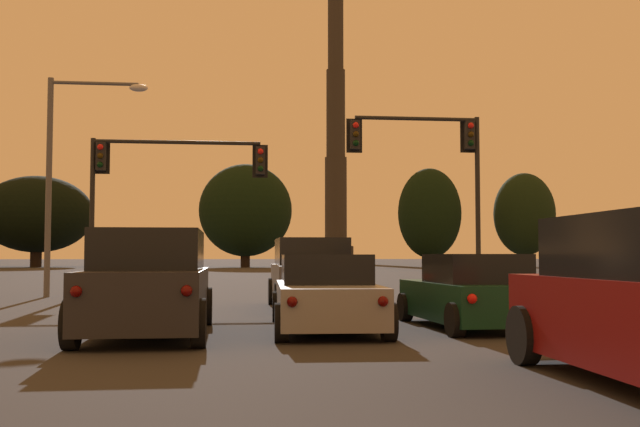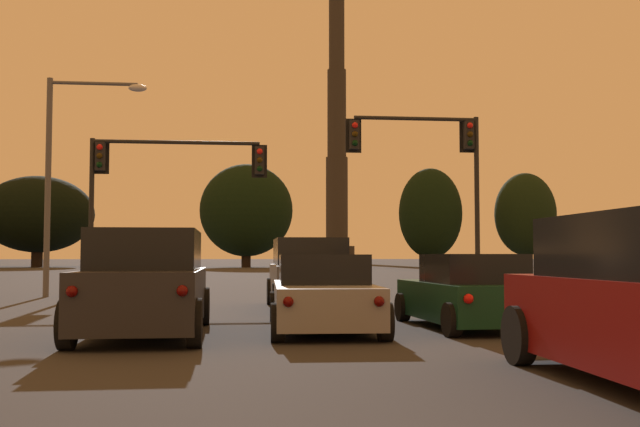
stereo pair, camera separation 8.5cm
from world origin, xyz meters
name	(u,v)px [view 1 (the left image)]	position (x,y,z in m)	size (l,w,h in m)	color
suv_left_lane_second	(150,284)	(-3.19, 11.49, 0.90)	(2.14, 4.92, 1.86)	#232328
suv_center_lane_front	(311,275)	(0.30, 17.67, 0.90)	(2.14, 4.92, 1.86)	#4C4F54
hatchback_right_lane_second	(470,294)	(2.86, 12.13, 0.66)	(2.06, 4.17, 1.44)	#0F3823
sedan_center_lane_second	(326,295)	(0.02, 12.07, 0.67)	(2.16, 4.77, 1.43)	gray
traffic_light_overhead_right	(436,159)	(5.58, 24.47, 4.95)	(5.04, 0.50, 6.51)	black
traffic_light_overhead_left	(154,174)	(-4.71, 25.94, 4.41)	(6.61, 0.50, 5.71)	black
street_lamp	(67,159)	(-7.47, 24.32, 4.72)	(3.38, 0.36, 7.53)	#56565B
smokestack	(336,152)	(16.85, 135.58, 20.72)	(6.53, 6.53, 52.87)	#2B2722
treeline_right_mid	(37,214)	(-25.97, 92.93, 6.47)	(13.53, 12.18, 11.19)	black
treeline_far_left	(524,214)	(34.15, 87.64, 6.55)	(7.66, 6.90, 11.72)	black
treeline_far_right	(246,210)	(-0.50, 88.51, 6.87)	(11.20, 10.08, 12.46)	black
treeline_left_mid	(430,213)	(21.98, 87.43, 6.60)	(7.78, 7.00, 12.13)	black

